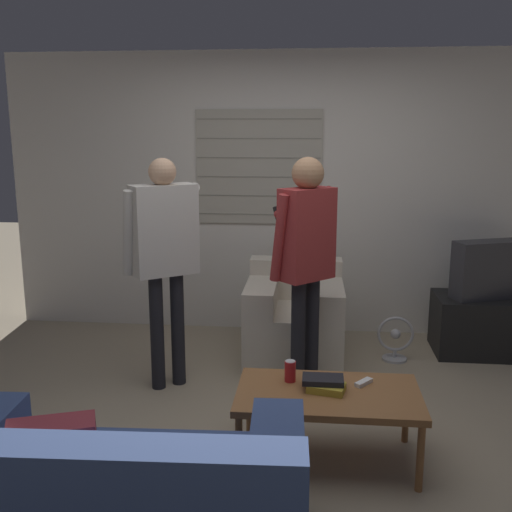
% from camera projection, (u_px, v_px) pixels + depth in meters
% --- Properties ---
extents(ground_plane, '(16.00, 16.00, 0.00)m').
position_uv_depth(ground_plane, '(272.00, 432.00, 3.77)').
color(ground_plane, gray).
extents(wall_back, '(5.20, 0.08, 2.55)m').
position_uv_depth(wall_back, '(288.00, 194.00, 5.47)').
color(wall_back, silver).
rests_on(wall_back, ground_plane).
extents(couch_blue, '(1.65, 0.98, 0.78)m').
position_uv_depth(couch_blue, '(113.00, 511.00, 2.53)').
color(couch_blue, '#384C7F').
rests_on(couch_blue, ground_plane).
extents(armchair_beige, '(0.78, 0.82, 0.79)m').
position_uv_depth(armchair_beige, '(294.00, 320.00, 4.89)').
color(armchair_beige, beige).
rests_on(armchair_beige, ground_plane).
extents(coffee_table, '(1.04, 0.59, 0.42)m').
position_uv_depth(coffee_table, '(328.00, 398.00, 3.38)').
color(coffee_table, brown).
rests_on(coffee_table, ground_plane).
extents(tv_stand, '(0.92, 0.52, 0.49)m').
position_uv_depth(tv_stand, '(490.00, 325.00, 5.05)').
color(tv_stand, black).
rests_on(tv_stand, ground_plane).
extents(tv, '(0.75, 0.44, 0.48)m').
position_uv_depth(tv, '(495.00, 269.00, 4.95)').
color(tv, '#2D2D33').
rests_on(tv, tv_stand).
extents(person_left_standing, '(0.54, 0.86, 1.68)m').
position_uv_depth(person_left_standing, '(164.00, 244.00, 4.25)').
color(person_left_standing, black).
rests_on(person_left_standing, ground_plane).
extents(person_right_standing, '(0.48, 0.79, 1.69)m').
position_uv_depth(person_right_standing, '(305.00, 247.00, 4.14)').
color(person_right_standing, black).
rests_on(person_right_standing, ground_plane).
extents(book_stack, '(0.25, 0.18, 0.07)m').
position_uv_depth(book_stack, '(325.00, 384.00, 3.38)').
color(book_stack, gold).
rests_on(book_stack, coffee_table).
extents(soda_can, '(0.07, 0.07, 0.13)m').
position_uv_depth(soda_can, '(290.00, 371.00, 3.50)').
color(soda_can, red).
rests_on(soda_can, coffee_table).
extents(spare_remote, '(0.11, 0.13, 0.02)m').
position_uv_depth(spare_remote, '(364.00, 383.00, 3.46)').
color(spare_remote, white).
rests_on(spare_remote, coffee_table).
extents(floor_fan, '(0.30, 0.20, 0.37)m').
position_uv_depth(floor_fan, '(395.00, 340.00, 4.91)').
color(floor_fan, '#A8A8AD').
rests_on(floor_fan, ground_plane).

